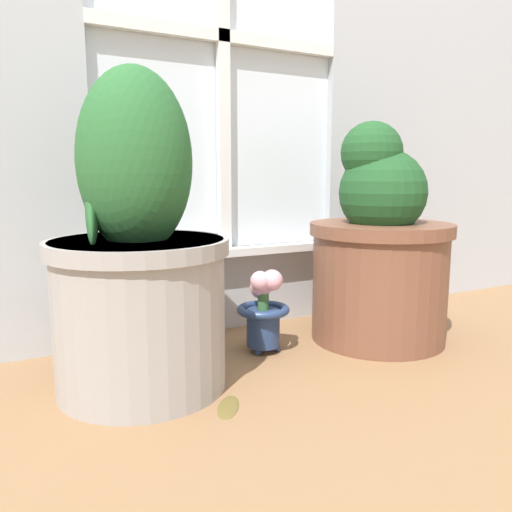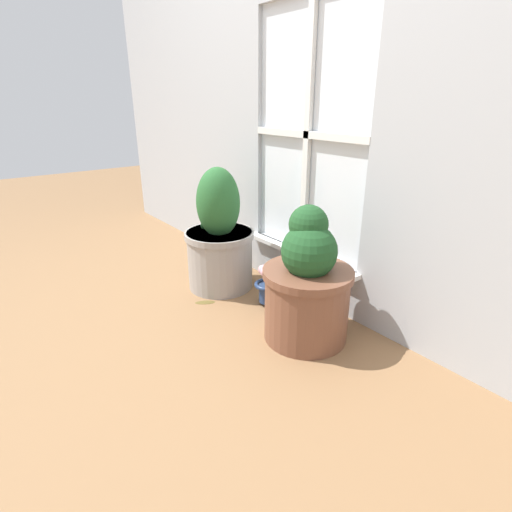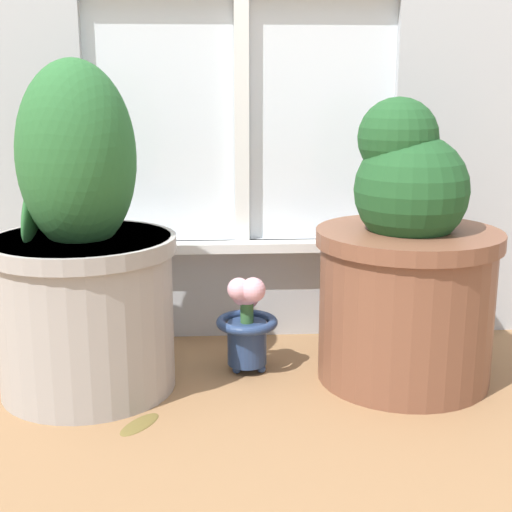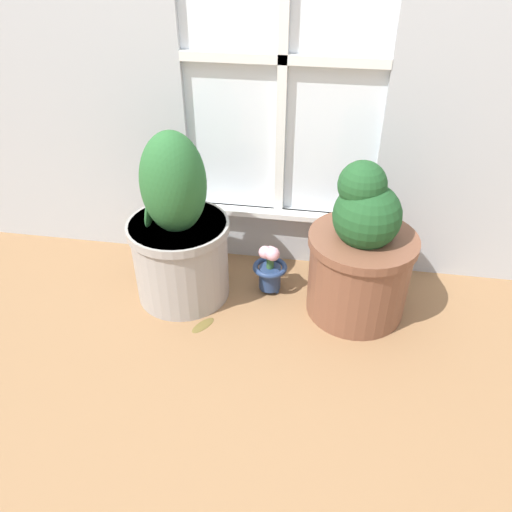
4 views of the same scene
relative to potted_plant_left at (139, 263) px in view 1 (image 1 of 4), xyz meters
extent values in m
plane|color=olive|center=(0.35, -0.17, -0.29)|extent=(10.00, 10.00, 0.00)
cube|color=#B2B7BC|center=(0.35, 0.33, -0.16)|extent=(0.78, 0.05, 0.26)
cube|color=white|center=(0.35, 0.35, 0.59)|extent=(0.78, 0.02, 1.23)
cube|color=white|center=(0.35, 0.32, 0.59)|extent=(0.04, 0.02, 1.23)
cube|color=white|center=(0.35, 0.32, 0.59)|extent=(0.78, 0.02, 0.04)
cube|color=white|center=(0.35, 0.29, -0.04)|extent=(0.84, 0.06, 0.02)
cylinder|color=#9E9993|center=(0.00, 0.00, -0.12)|extent=(0.38, 0.38, 0.34)
cylinder|color=#9E9993|center=(0.00, 0.00, 0.04)|extent=(0.40, 0.40, 0.03)
cylinder|color=#38281E|center=(0.00, 0.00, 0.05)|extent=(0.35, 0.35, 0.01)
ellipsoid|color=#28602D|center=(0.00, 0.00, 0.22)|extent=(0.24, 0.24, 0.40)
ellipsoid|color=#28602D|center=(-0.09, 0.02, 0.15)|extent=(0.08, 0.21, 0.24)
cylinder|color=brown|center=(0.70, 0.01, -0.11)|extent=(0.38, 0.38, 0.34)
cylinder|color=brown|center=(0.70, 0.01, 0.04)|extent=(0.41, 0.41, 0.03)
cylinder|color=#38281E|center=(0.70, 0.01, 0.05)|extent=(0.35, 0.35, 0.01)
sphere|color=#1E4C23|center=(0.70, 0.01, 0.14)|extent=(0.25, 0.25, 0.25)
sphere|color=#1E4C23|center=(0.67, 0.03, 0.26)|extent=(0.17, 0.17, 0.17)
ellipsoid|color=#1E4C23|center=(0.63, 0.01, 0.13)|extent=(0.04, 0.12, 0.14)
sphere|color=navy|center=(0.36, 0.10, -0.28)|extent=(0.02, 0.02, 0.02)
sphere|color=navy|center=(0.33, 0.05, -0.28)|extent=(0.02, 0.02, 0.02)
sphere|color=navy|center=(0.38, 0.05, -0.28)|extent=(0.02, 0.02, 0.02)
cylinder|color=navy|center=(0.36, 0.07, -0.22)|extent=(0.09, 0.09, 0.10)
torus|color=navy|center=(0.36, 0.07, -0.17)|extent=(0.14, 0.14, 0.02)
cylinder|color=#386633|center=(0.36, 0.07, -0.14)|extent=(0.03, 0.03, 0.06)
sphere|color=#DB9EAD|center=(0.36, 0.07, -0.10)|extent=(0.06, 0.06, 0.06)
sphere|color=#DB9EAD|center=(0.36, 0.10, -0.12)|extent=(0.05, 0.05, 0.05)
sphere|color=#DB9EAD|center=(0.34, 0.08, -0.10)|extent=(0.05, 0.05, 0.05)
sphere|color=#DB9EAD|center=(0.33, 0.05, -0.08)|extent=(0.05, 0.05, 0.05)
sphere|color=#DB9EAD|center=(0.37, 0.05, -0.08)|extent=(0.06, 0.06, 0.06)
ellipsoid|color=brown|center=(0.13, -0.19, -0.28)|extent=(0.10, 0.12, 0.01)
camera|label=1|loc=(-0.28, -1.07, 0.19)|focal=35.00mm
camera|label=2|loc=(1.83, -1.16, 0.76)|focal=28.00mm
camera|label=3|loc=(0.28, -1.48, 0.37)|focal=50.00mm
camera|label=4|loc=(0.56, -1.57, 1.04)|focal=35.00mm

